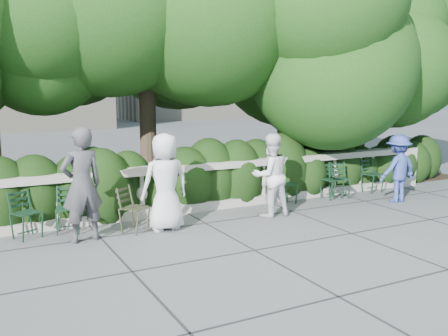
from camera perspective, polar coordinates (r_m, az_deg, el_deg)
name	(u,v)px	position (r m, az deg, el deg)	size (l,w,h in m)	color
ground	(250,230)	(9.07, 2.95, -7.15)	(90.00, 90.00, 0.00)	#4D5054
balustrade	(206,187)	(10.50, -2.03, -2.15)	(12.00, 0.44, 1.00)	#9E998E
shrub_hedge	(184,198)	(11.67, -4.57, -3.46)	(15.00, 2.60, 1.70)	black
tree_canopy	(206,25)	(11.93, -2.05, 15.98)	(15.04, 6.52, 6.78)	#3F3023
chair_a	(68,235)	(9.20, -17.36, -7.34)	(0.44, 0.48, 0.84)	black
chair_b	(33,240)	(9.13, -21.02, -7.67)	(0.44, 0.48, 0.84)	black
chair_c	(290,205)	(11.06, 7.51, -4.22)	(0.44, 0.48, 0.84)	black
chair_d	(336,200)	(11.76, 12.65, -3.55)	(0.44, 0.48, 0.84)	black
chair_e	(376,193)	(12.74, 17.01, -2.77)	(0.44, 0.48, 0.84)	black
chair_f	(341,199)	(11.85, 13.25, -3.49)	(0.44, 0.48, 0.84)	black
chair_weathered	(142,233)	(9.03, -9.37, -7.34)	(0.44, 0.48, 0.84)	black
person_businessman	(165,182)	(8.97, -6.74, -1.61)	(0.86, 0.56, 1.76)	silver
person_woman_grey	(82,185)	(8.56, -15.95, -1.86)	(0.70, 0.46, 1.92)	#3F3E43
person_casual_man	(270,175)	(9.93, 5.33, -0.84)	(0.80, 0.63, 1.66)	white
person_older_blue	(398,168)	(11.82, 19.25, -0.04)	(0.98, 0.56, 1.52)	#314294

